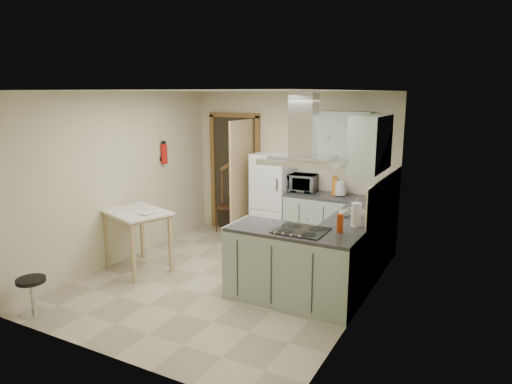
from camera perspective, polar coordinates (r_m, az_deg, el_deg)
The scene contains 28 objects.
floor at distance 6.29m, azimuth -3.54°, elevation -10.89°, with size 4.20×4.20×0.00m, color #B6AB8E.
ceiling at distance 5.78m, azimuth -3.88°, elevation 12.52°, with size 4.20×4.20×0.00m, color silver.
back_wall at distance 7.75m, azimuth 4.47°, elevation 3.17°, with size 3.60×3.60×0.00m, color beige.
left_wall at distance 7.01m, azimuth -16.34°, elevation 1.74°, with size 4.20×4.20×0.00m, color beige.
right_wall at distance 5.22m, azimuth 13.39°, elevation -1.62°, with size 4.20×4.20×0.00m, color beige.
doorway at distance 8.25m, azimuth -2.66°, elevation 2.34°, with size 1.10×0.12×2.10m, color brown.
fridge at distance 7.66m, azimuth 2.14°, elevation -0.73°, with size 0.60×0.60×1.50m, color white.
counter_back at distance 7.41m, azimuth 8.13°, elevation -3.69°, with size 1.08×0.60×0.90m, color #9EB2A0.
counter_right at distance 6.56m, azimuth 13.03°, elevation -6.02°, with size 0.60×1.95×0.90m, color #9EB2A0.
splashback at distance 7.43m, azimuth 11.23°, elevation 1.79°, with size 1.68×0.02×0.50m, color beige.
wall_cabinet_back at distance 7.18m, azimuth 11.00°, elevation 7.09°, with size 0.85×0.35×0.70m, color #9EB2A0.
wall_cabinet_right at distance 5.97m, azimuth 14.15°, elevation 5.92°, with size 0.35×0.90×0.70m, color #9EB2A0.
peninsula at distance 5.53m, azimuth 4.61°, elevation -9.21°, with size 1.55×0.65×0.90m, color #9EB2A0.
hob at distance 5.35m, azimuth 5.68°, elevation -4.83°, with size 0.58×0.50×0.01m, color black.
extractor_hood at distance 5.17m, azimuth 5.87°, elevation 3.83°, with size 0.90×0.55×0.10m, color silver.
sink at distance 6.27m, azimuth 12.81°, elevation -2.52°, with size 0.45×0.40×0.01m, color silver.
fire_extinguisher at distance 7.59m, azimuth -11.40°, elevation 4.68°, with size 0.10×0.10×0.32m, color #B2140F.
drop_leaf_table at distance 6.70m, azimuth -14.54°, elevation -5.88°, with size 0.92×0.69×0.86m, color #DCB887.
bentwood_chair at distance 8.29m, azimuth -3.46°, elevation -1.82°, with size 0.41×0.41×0.91m, color #51341B.
stool at distance 5.90m, azimuth -26.15°, elevation -11.57°, with size 0.32×0.32×0.43m, color black.
microwave at distance 7.46m, azimuth 5.61°, elevation 1.16°, with size 0.51×0.34×0.28m, color black.
kettle at distance 7.20m, azimuth 10.54°, elevation 0.47°, with size 0.17×0.17×0.25m, color silver.
cereal_box at distance 7.31m, azimuth 9.77°, elevation 0.80°, with size 0.08×0.19×0.28m, color orange.
soap_bottle at distance 6.54m, azimuth 14.21°, elevation -1.13°, with size 0.09×0.09×0.20m, color #ADADB9.
paper_towel at distance 5.60m, azimuth 12.42°, elevation -2.74°, with size 0.12×0.12×0.30m, color silver.
cup at distance 6.01m, azimuth 10.90°, elevation -2.65°, with size 0.12×0.12×0.10m, color silver.
red_bottle at distance 5.34m, azimuth 10.46°, elevation -3.86°, with size 0.08×0.08×0.22m, color #A8360E.
book at distance 6.45m, azimuth -14.01°, elevation -2.08°, with size 0.17×0.23×0.10m, color #9F3547.
Camera 1 is at (3.04, -4.92, 2.48)m, focal length 32.00 mm.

